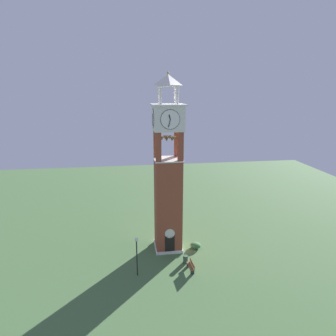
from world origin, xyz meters
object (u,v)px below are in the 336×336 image
clock_tower (168,181)px  park_bench (191,266)px  lamp_post (137,250)px  trash_bin (185,259)px

clock_tower → park_bench: clock_tower is taller
clock_tower → lamp_post: clock_tower is taller
clock_tower → trash_bin: bearing=-66.7°
park_bench → lamp_post: lamp_post is taller
clock_tower → lamp_post: bearing=-127.9°
lamp_post → trash_bin: size_ratio=5.13×
lamp_post → trash_bin: (5.22, 1.52, -2.43)m
trash_bin → park_bench: bearing=-77.9°
park_bench → lamp_post: size_ratio=0.40×
park_bench → lamp_post: bearing=-178.8°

